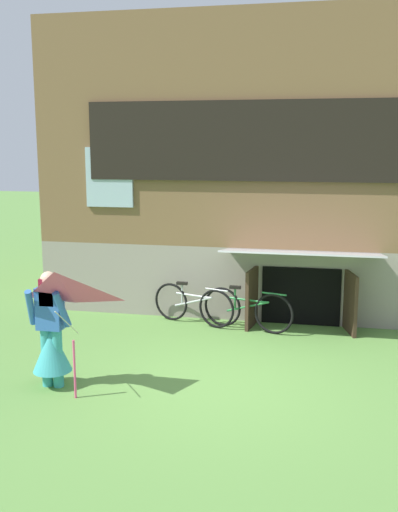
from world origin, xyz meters
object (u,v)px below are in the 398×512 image
kite (56,308)px  bicycle_green (247,309)px  person (51,339)px  bicycle_silver (193,304)px

kite → bicycle_green: bearing=62.1°
kite → person: bearing=122.3°
bicycle_green → bicycle_silver: (-1.01, 0.15, -0.01)m
person → bicycle_green: (2.27, 2.99, -0.29)m
bicycle_green → bicycle_silver: bearing=-172.8°
person → kite: size_ratio=1.01×
kite → bicycle_green: (1.90, 3.58, -0.91)m
person → kite: bearing=-40.3°
person → bicycle_silver: person is taller
person → bicycle_green: size_ratio=0.97×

